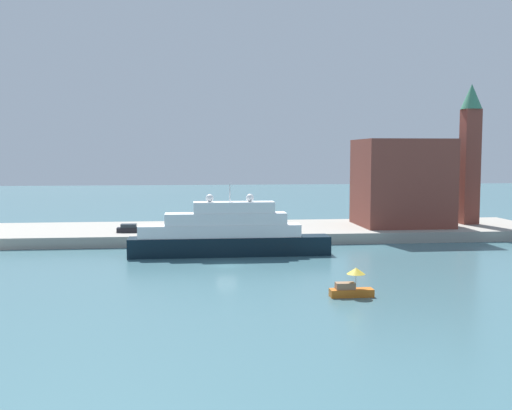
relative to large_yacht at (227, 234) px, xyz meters
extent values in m
plane|color=#3D6670|center=(-0.57, -7.79, -2.95)|extent=(400.00, 400.00, 0.00)
cube|color=gray|center=(-0.57, 18.51, -2.10)|extent=(110.00, 20.61, 1.69)
cube|color=black|center=(0.37, 0.00, -1.64)|extent=(27.79, 3.71, 2.61)
cube|color=white|center=(-1.02, 0.00, 0.51)|extent=(22.23, 3.42, 1.70)
cube|color=white|center=(-0.18, 0.00, 2.17)|extent=(16.67, 3.12, 1.62)
cube|color=white|center=(0.93, 0.00, 3.75)|extent=(11.12, 2.82, 1.54)
cylinder|color=silver|center=(0.37, 0.00, 5.81)|extent=(0.16, 0.16, 2.58)
sphere|color=white|center=(3.15, 0.00, 5.05)|extent=(1.07, 1.07, 1.07)
sphere|color=white|center=(-2.41, 0.00, 5.05)|extent=(1.07, 1.07, 1.07)
cube|color=#C66019|center=(10.73, -25.40, -2.56)|extent=(4.28, 1.33, 0.77)
cube|color=#8C6647|center=(10.09, -25.40, -1.85)|extent=(1.88, 1.06, 0.65)
cylinder|color=#B2B2B2|center=(11.16, -25.40, -1.44)|extent=(0.06, 0.06, 1.47)
cone|color=gold|center=(11.16, -25.40, -0.39)|extent=(1.82, 1.82, 0.64)
cube|color=brown|center=(31.21, 17.90, 6.16)|extent=(14.84, 12.86, 14.85)
cube|color=brown|center=(43.84, 18.83, 8.81)|extent=(2.83, 2.83, 20.14)
cone|color=#387A5B|center=(43.84, 18.83, 21.07)|extent=(3.69, 3.69, 4.38)
cube|color=black|center=(-14.58, 13.59, -0.88)|extent=(4.08, 1.73, 0.76)
cube|color=#262D33|center=(-14.78, 13.59, -0.23)|extent=(2.45, 1.56, 0.55)
cylinder|color=#334C8C|center=(-10.97, 10.11, -0.59)|extent=(0.36, 0.36, 1.34)
sphere|color=tan|center=(-10.97, 10.11, 0.20)|extent=(0.24, 0.24, 0.24)
cylinder|color=black|center=(-4.21, 9.11, -0.92)|extent=(0.39, 0.39, 0.68)
camera|label=1|loc=(-4.85, -82.23, 11.07)|focal=42.14mm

